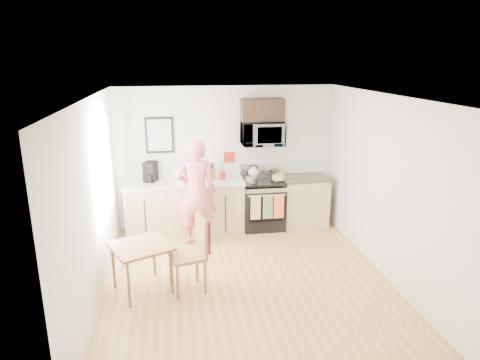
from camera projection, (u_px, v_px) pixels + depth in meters
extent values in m
plane|color=olive|center=(247.00, 281.00, 6.11)|extent=(4.60, 4.60, 0.00)
cube|color=silver|center=(226.00, 157.00, 7.93)|extent=(4.00, 0.04, 2.60)
cube|color=silver|center=(296.00, 279.00, 3.57)|extent=(4.00, 0.04, 2.60)
cube|color=silver|center=(94.00, 203.00, 5.45)|extent=(0.04, 4.60, 2.60)
cube|color=silver|center=(387.00, 188.00, 6.05)|extent=(0.04, 4.60, 2.60)
cube|color=white|center=(248.00, 97.00, 5.39)|extent=(4.00, 4.60, 0.04)
cube|color=white|center=(103.00, 168.00, 6.14)|extent=(0.02, 1.40, 1.50)
cube|color=white|center=(104.00, 168.00, 6.14)|extent=(0.01, 1.30, 1.40)
cube|color=tan|center=(185.00, 208.00, 7.76)|extent=(2.10, 0.60, 0.90)
cube|color=beige|center=(184.00, 183.00, 7.63)|extent=(2.14, 0.64, 0.04)
cube|color=tan|center=(304.00, 202.00, 8.10)|extent=(0.84, 0.60, 0.90)
cube|color=black|center=(305.00, 178.00, 7.97)|extent=(0.88, 0.64, 0.04)
cube|color=black|center=(262.00, 207.00, 7.97)|extent=(0.76, 0.65, 0.77)
cube|color=black|center=(266.00, 210.00, 7.66)|extent=(0.61, 0.02, 0.45)
cube|color=#B1B1B6|center=(266.00, 192.00, 7.57)|extent=(0.74, 0.02, 0.14)
cylinder|color=#B1B1B6|center=(267.00, 195.00, 7.53)|extent=(0.68, 0.02, 0.02)
cube|color=black|center=(263.00, 181.00, 7.83)|extent=(0.76, 0.65, 0.04)
cube|color=#B1B1B6|center=(260.00, 170.00, 8.05)|extent=(0.76, 0.08, 0.24)
cube|color=silver|center=(256.00, 208.00, 7.56)|extent=(0.18, 0.02, 0.44)
cube|color=#5C754E|center=(268.00, 207.00, 7.59)|extent=(0.18, 0.02, 0.44)
cube|color=#D94B20|center=(279.00, 207.00, 7.62)|extent=(0.18, 0.02, 0.44)
imported|color=#B1B1B6|center=(262.00, 134.00, 7.69)|extent=(0.76, 0.51, 0.42)
cube|color=black|center=(262.00, 110.00, 7.62)|extent=(0.76, 0.35, 0.40)
cube|color=black|center=(160.00, 135.00, 7.61)|extent=(0.50, 0.03, 0.65)
cube|color=#A2A79E|center=(159.00, 135.00, 7.59)|extent=(0.42, 0.01, 0.56)
cube|color=#A01B0D|center=(229.00, 157.00, 7.93)|extent=(0.20, 0.02, 0.20)
imported|color=#BB333E|center=(196.00, 192.00, 7.14)|extent=(0.69, 0.48, 1.83)
cube|color=brown|center=(141.00, 246.00, 5.69)|extent=(0.72, 0.72, 0.04)
cylinder|color=brown|center=(129.00, 285.00, 5.39)|extent=(0.04, 0.04, 0.64)
cylinder|color=brown|center=(172.00, 272.00, 5.71)|extent=(0.04, 0.04, 0.64)
cylinder|color=brown|center=(113.00, 266.00, 5.86)|extent=(0.04, 0.04, 0.64)
cylinder|color=brown|center=(154.00, 256.00, 6.18)|extent=(0.04, 0.04, 0.64)
cube|color=brown|center=(187.00, 256.00, 5.74)|extent=(0.54, 0.54, 0.04)
cube|color=brown|center=(202.00, 235.00, 5.74)|extent=(0.15, 0.44, 0.53)
cube|color=#4E0D11|center=(204.00, 234.00, 5.75)|extent=(0.16, 0.41, 0.45)
cylinder|color=brown|center=(178.00, 283.00, 5.58)|extent=(0.04, 0.04, 0.49)
cylinder|color=brown|center=(205.00, 278.00, 5.71)|extent=(0.04, 0.04, 0.49)
cylinder|color=brown|center=(171.00, 270.00, 5.91)|extent=(0.04, 0.04, 0.49)
cylinder|color=brown|center=(197.00, 266.00, 6.05)|extent=(0.04, 0.04, 0.49)
cube|color=brown|center=(212.00, 174.00, 7.75)|extent=(0.13, 0.16, 0.21)
cylinder|color=#A01B0D|center=(222.00, 175.00, 7.81)|extent=(0.11, 0.11, 0.14)
imported|color=white|center=(196.00, 179.00, 7.71)|extent=(0.27, 0.27, 0.06)
cube|color=tan|center=(183.00, 174.00, 7.65)|extent=(0.12, 0.12, 0.25)
cube|color=black|center=(150.00, 171.00, 7.64)|extent=(0.27, 0.30, 0.36)
cylinder|color=black|center=(150.00, 178.00, 7.56)|extent=(0.13, 0.13, 0.13)
cube|color=tan|center=(187.00, 181.00, 7.46)|extent=(0.37, 0.29, 0.12)
cylinder|color=black|center=(279.00, 180.00, 7.80)|extent=(0.29, 0.29, 0.02)
cylinder|color=tan|center=(279.00, 177.00, 7.79)|extent=(0.24, 0.24, 0.08)
sphere|color=white|center=(253.00, 172.00, 7.98)|extent=(0.19, 0.19, 0.19)
cone|color=white|center=(253.00, 167.00, 7.95)|extent=(0.06, 0.06, 0.06)
torus|color=black|center=(253.00, 169.00, 7.96)|extent=(0.17, 0.02, 0.17)
cylinder|color=#B1B1B6|center=(251.00, 180.00, 7.63)|extent=(0.20, 0.20, 0.10)
cylinder|color=black|center=(254.00, 180.00, 7.49)|extent=(0.04, 0.18, 0.02)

